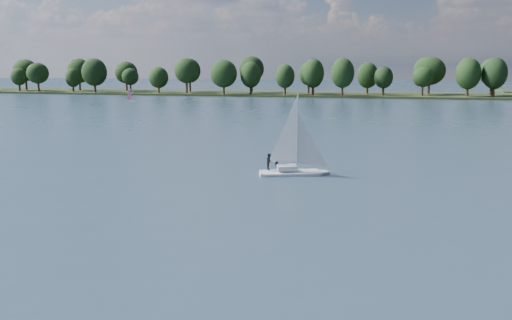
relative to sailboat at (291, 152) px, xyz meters
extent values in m
plane|color=#233342|center=(6.98, 58.86, -2.65)|extent=(700.00, 700.00, 0.00)
cube|color=black|center=(6.98, 170.86, -2.65)|extent=(660.00, 40.00, 1.50)
cube|color=silver|center=(0.11, 0.00, -2.65)|extent=(7.46, 4.31, 0.85)
cube|color=silver|center=(0.11, 0.00, -1.80)|extent=(2.42, 1.91, 0.53)
cylinder|color=#B4B3BA|center=(0.11, 0.00, 2.17)|extent=(0.13, 0.13, 8.48)
imported|color=black|center=(-1.61, 0.33, -1.18)|extent=(0.50, 0.71, 1.83)
imported|color=black|center=(-2.38, -0.20, -1.18)|extent=(0.92, 1.05, 1.83)
cube|color=white|center=(-74.83, 114.47, -2.65)|extent=(3.17, 1.88, 0.48)
cylinder|color=silver|center=(-74.83, 114.47, -0.26)|extent=(0.08, 0.08, 4.25)
camera|label=1|loc=(10.99, -61.87, 9.57)|focal=40.00mm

